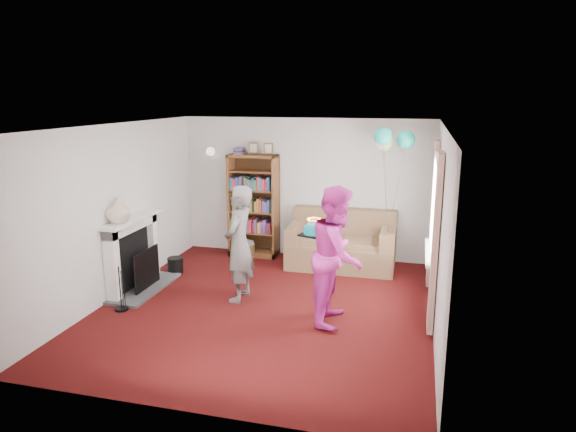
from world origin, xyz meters
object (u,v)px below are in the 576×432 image
(bookcase, at_px, (254,206))
(sofa, at_px, (342,246))
(person_striped, at_px, (239,244))
(birthday_cake, at_px, (314,230))
(person_magenta, at_px, (337,255))

(bookcase, relative_size, sofa, 1.15)
(sofa, bearing_deg, person_striped, -123.14)
(bookcase, relative_size, person_striped, 1.24)
(person_striped, height_order, birthday_cake, person_striped)
(bookcase, distance_m, person_magenta, 3.13)
(person_magenta, bearing_deg, birthday_cake, 65.36)
(person_magenta, height_order, birthday_cake, person_magenta)
(bookcase, height_order, person_striped, bookcase)
(bookcase, bearing_deg, person_striped, -77.64)
(sofa, relative_size, person_magenta, 1.00)
(birthday_cake, bearing_deg, bookcase, 124.54)
(person_striped, distance_m, birthday_cake, 1.19)
(person_striped, relative_size, person_magenta, 0.93)
(birthday_cake, bearing_deg, sofa, 87.83)
(bookcase, xyz_separation_m, person_striped, (0.46, -2.09, -0.08))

